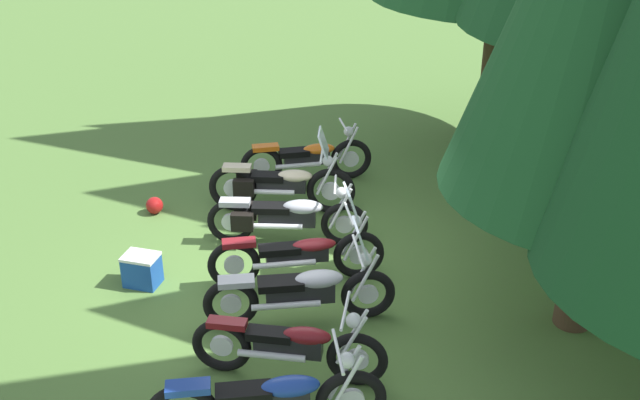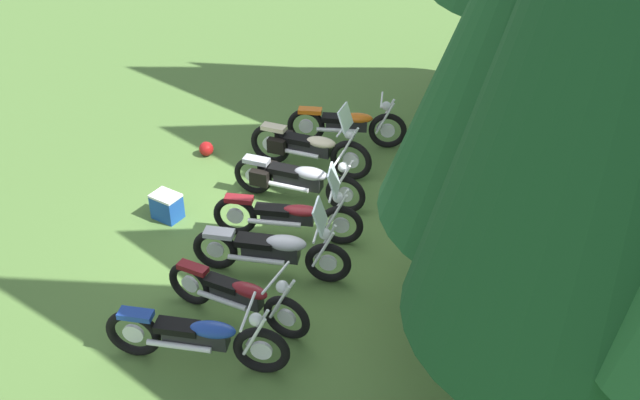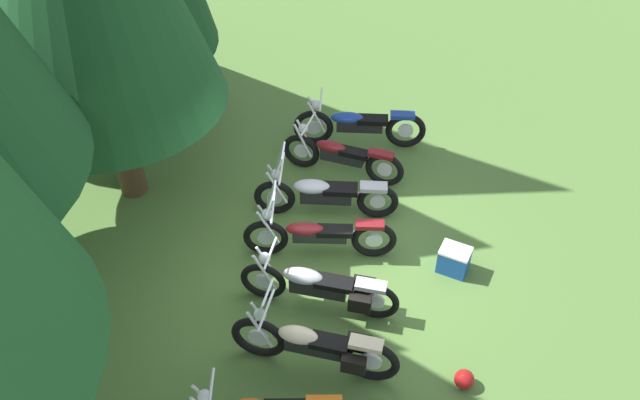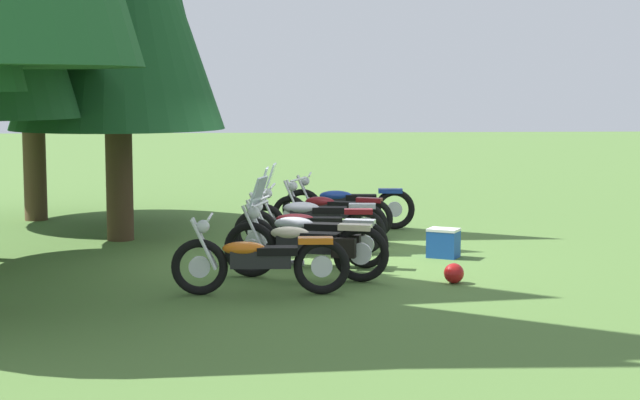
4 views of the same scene
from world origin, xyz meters
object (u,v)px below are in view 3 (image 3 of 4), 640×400
motorcycle_5 (341,156)px  picnic_cooler (454,260)px  motorcycle_2 (322,287)px  motorcycle_4 (324,194)px  motorcycle_3 (318,234)px  motorcycle_1 (316,345)px  dropped_helmet (464,379)px  motorcycle_6 (359,125)px

motorcycle_5 → picnic_cooler: (-2.32, -1.56, -0.21)m
motorcycle_2 → motorcycle_4: bearing=-78.2°
motorcycle_3 → picnic_cooler: 2.12m
motorcycle_2 → motorcycle_3: 1.05m
motorcycle_1 → dropped_helmet: size_ratio=8.27×
motorcycle_1 → motorcycle_3: motorcycle_1 is taller
motorcycle_1 → motorcycle_6: 4.90m
motorcycle_3 → picnic_cooler: bearing=172.6°
motorcycle_1 → picnic_cooler: size_ratio=3.96×
dropped_helmet → motorcycle_3: bearing=36.6°
motorcycle_1 → motorcycle_5: (3.96, -0.62, -0.05)m
motorcycle_3 → motorcycle_4: 0.91m
motorcycle_4 → dropped_helmet: size_ratio=8.76×
motorcycle_1 → motorcycle_3: size_ratio=0.94×
motorcycle_3 → motorcycle_6: motorcycle_3 is taller
motorcycle_2 → motorcycle_3: motorcycle_3 is taller
motorcycle_1 → motorcycle_4: (2.96, -0.27, -0.02)m
motorcycle_3 → dropped_helmet: motorcycle_3 is taller
motorcycle_2 → dropped_helmet: size_ratio=8.42×
motorcycle_2 → motorcycle_4: 1.95m
motorcycle_2 → dropped_helmet: 2.33m
motorcycle_3 → motorcycle_2: bearing=94.8°
picnic_cooler → dropped_helmet: (-2.03, 0.24, -0.09)m
motorcycle_1 → dropped_helmet: 2.02m
motorcycle_1 → picnic_cooler: 2.74m
motorcycle_6 → motorcycle_4: bearing=74.1°
motorcycle_1 → picnic_cooler: motorcycle_1 is taller
motorcycle_6 → picnic_cooler: motorcycle_6 is taller
motorcycle_4 → dropped_helmet: bearing=122.8°
motorcycle_3 → motorcycle_5: bearing=-100.5°
dropped_helmet → motorcycle_4: bearing=26.6°
motorcycle_6 → motorcycle_3: bearing=78.1°
motorcycle_3 → dropped_helmet: size_ratio=8.77×
motorcycle_2 → motorcycle_3: bearing=-73.8°
motorcycle_6 → picnic_cooler: 3.38m
motorcycle_4 → dropped_helmet: (-3.36, -1.68, -0.33)m
motorcycle_1 → motorcycle_2: motorcycle_1 is taller
motorcycle_5 → dropped_helmet: bearing=129.0°
motorcycle_4 → picnic_cooler: bearing=151.6°
motorcycle_1 → dropped_helmet: motorcycle_1 is taller
motorcycle_3 → motorcycle_5: 1.96m
motorcycle_4 → motorcycle_1: bearing=91.1°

